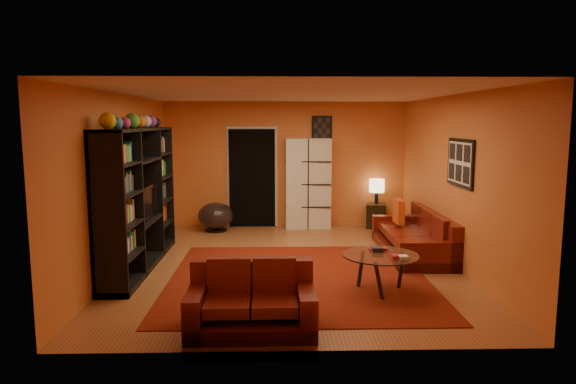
{
  "coord_description": "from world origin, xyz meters",
  "views": [
    {
      "loc": [
        -0.23,
        -7.69,
        2.2
      ],
      "look_at": [
        -0.02,
        0.1,
        1.12
      ],
      "focal_mm": 32.0,
      "sensor_mm": 36.0,
      "label": 1
    }
  ],
  "objects_px": {
    "bowl_chair": "(216,216)",
    "table_lamp": "(377,186)",
    "sofa": "(417,237)",
    "tv": "(142,203)",
    "storage_cabinet": "(308,183)",
    "side_table": "(376,216)",
    "coffee_table": "(380,258)",
    "entertainment_unit": "(139,198)",
    "loveseat": "(252,302)"
  },
  "relations": [
    {
      "from": "bowl_chair",
      "to": "table_lamp",
      "type": "height_order",
      "value": "table_lamp"
    },
    {
      "from": "sofa",
      "to": "table_lamp",
      "type": "bearing_deg",
      "value": 97.54
    },
    {
      "from": "tv",
      "to": "bowl_chair",
      "type": "relative_size",
      "value": 1.24
    },
    {
      "from": "storage_cabinet",
      "to": "side_table",
      "type": "height_order",
      "value": "storage_cabinet"
    },
    {
      "from": "coffee_table",
      "to": "table_lamp",
      "type": "bearing_deg",
      "value": 79.55
    },
    {
      "from": "bowl_chair",
      "to": "coffee_table",
      "type": "bearing_deg",
      "value": -56.01
    },
    {
      "from": "entertainment_unit",
      "to": "loveseat",
      "type": "height_order",
      "value": "entertainment_unit"
    },
    {
      "from": "entertainment_unit",
      "to": "bowl_chair",
      "type": "xyz_separation_m",
      "value": [
        0.85,
        2.5,
        -0.74
      ]
    },
    {
      "from": "tv",
      "to": "sofa",
      "type": "bearing_deg",
      "value": -82.23
    },
    {
      "from": "sofa",
      "to": "entertainment_unit",
      "type": "bearing_deg",
      "value": -171.7
    },
    {
      "from": "sofa",
      "to": "side_table",
      "type": "height_order",
      "value": "sofa"
    },
    {
      "from": "bowl_chair",
      "to": "side_table",
      "type": "relative_size",
      "value": 1.42
    },
    {
      "from": "storage_cabinet",
      "to": "entertainment_unit",
      "type": "bearing_deg",
      "value": -138.18
    },
    {
      "from": "sofa",
      "to": "storage_cabinet",
      "type": "xyz_separation_m",
      "value": [
        -1.69,
        2.21,
        0.64
      ]
    },
    {
      "from": "side_table",
      "to": "coffee_table",
      "type": "bearing_deg",
      "value": -100.45
    },
    {
      "from": "loveseat",
      "to": "storage_cabinet",
      "type": "distance_m",
      "value": 5.34
    },
    {
      "from": "loveseat",
      "to": "storage_cabinet",
      "type": "height_order",
      "value": "storage_cabinet"
    },
    {
      "from": "bowl_chair",
      "to": "table_lamp",
      "type": "xyz_separation_m",
      "value": [
        3.3,
        0.25,
        0.56
      ]
    },
    {
      "from": "loveseat",
      "to": "storage_cabinet",
      "type": "xyz_separation_m",
      "value": [
        0.93,
        5.22,
        0.64
      ]
    },
    {
      "from": "bowl_chair",
      "to": "table_lamp",
      "type": "relative_size",
      "value": 1.38
    },
    {
      "from": "entertainment_unit",
      "to": "storage_cabinet",
      "type": "relative_size",
      "value": 1.62
    },
    {
      "from": "side_table",
      "to": "table_lamp",
      "type": "xyz_separation_m",
      "value": [
        0.0,
        0.0,
        0.62
      ]
    },
    {
      "from": "loveseat",
      "to": "coffee_table",
      "type": "relative_size",
      "value": 1.38
    },
    {
      "from": "tv",
      "to": "sofa",
      "type": "xyz_separation_m",
      "value": [
        4.36,
        0.6,
        -0.69
      ]
    },
    {
      "from": "tv",
      "to": "table_lamp",
      "type": "bearing_deg",
      "value": -56.15
    },
    {
      "from": "table_lamp",
      "to": "loveseat",
      "type": "bearing_deg",
      "value": -114.5
    },
    {
      "from": "tv",
      "to": "sofa",
      "type": "distance_m",
      "value": 4.46
    },
    {
      "from": "tv",
      "to": "bowl_chair",
      "type": "height_order",
      "value": "tv"
    },
    {
      "from": "tv",
      "to": "bowl_chair",
      "type": "bearing_deg",
      "value": -17.78
    },
    {
      "from": "table_lamp",
      "to": "storage_cabinet",
      "type": "bearing_deg",
      "value": 178.0
    },
    {
      "from": "sofa",
      "to": "table_lamp",
      "type": "distance_m",
      "value": 2.25
    },
    {
      "from": "side_table",
      "to": "tv",
      "type": "bearing_deg",
      "value": -146.15
    },
    {
      "from": "side_table",
      "to": "table_lamp",
      "type": "height_order",
      "value": "table_lamp"
    },
    {
      "from": "side_table",
      "to": "bowl_chair",
      "type": "bearing_deg",
      "value": -175.67
    },
    {
      "from": "tv",
      "to": "side_table",
      "type": "relative_size",
      "value": 1.77
    },
    {
      "from": "bowl_chair",
      "to": "storage_cabinet",
      "type": "bearing_deg",
      "value": 9.11
    },
    {
      "from": "storage_cabinet",
      "to": "bowl_chair",
      "type": "xyz_separation_m",
      "value": [
        -1.87,
        -0.3,
        -0.62
      ]
    },
    {
      "from": "sofa",
      "to": "coffee_table",
      "type": "bearing_deg",
      "value": -117.46
    },
    {
      "from": "loveseat",
      "to": "side_table",
      "type": "height_order",
      "value": "loveseat"
    },
    {
      "from": "tv",
      "to": "side_table",
      "type": "distance_m",
      "value": 4.99
    },
    {
      "from": "storage_cabinet",
      "to": "loveseat",
      "type": "bearing_deg",
      "value": -104.04
    },
    {
      "from": "sofa",
      "to": "side_table",
      "type": "distance_m",
      "value": 2.17
    },
    {
      "from": "entertainment_unit",
      "to": "side_table",
      "type": "distance_m",
      "value": 5.04
    },
    {
      "from": "coffee_table",
      "to": "side_table",
      "type": "height_order",
      "value": "side_table"
    },
    {
      "from": "loveseat",
      "to": "table_lamp",
      "type": "height_order",
      "value": "table_lamp"
    },
    {
      "from": "table_lamp",
      "to": "side_table",
      "type": "bearing_deg",
      "value": -90.0
    },
    {
      "from": "storage_cabinet",
      "to": "bowl_chair",
      "type": "bearing_deg",
      "value": -174.86
    },
    {
      "from": "sofa",
      "to": "coffee_table",
      "type": "height_order",
      "value": "sofa"
    },
    {
      "from": "coffee_table",
      "to": "bowl_chair",
      "type": "bearing_deg",
      "value": 123.99
    },
    {
      "from": "tv",
      "to": "bowl_chair",
      "type": "distance_m",
      "value": 2.71
    }
  ]
}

